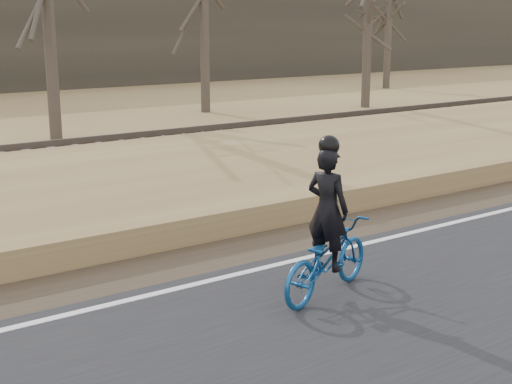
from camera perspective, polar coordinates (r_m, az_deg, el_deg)
ground at (r=11.30m, az=9.98°, el=-4.53°), size 120.00×120.00×0.00m
edge_line at (r=11.42m, az=9.28°, el=-3.97°), size 120.00×0.12×0.01m
shoulder at (r=12.13m, az=5.99°, el=-3.03°), size 120.00×1.60×0.04m
embankment at (r=14.40m, az=-1.80°, el=0.52°), size 120.00×5.00×0.44m
ballast at (r=17.64m, az=-8.58°, el=2.82°), size 120.00×3.00×0.45m
railroad at (r=17.58m, az=-8.62°, el=3.79°), size 120.00×2.40×0.29m
cyclist at (r=9.03m, az=5.67°, el=-4.35°), size 1.95×1.18×2.06m
bare_tree_near_left at (r=22.01m, az=-16.35°, el=14.34°), size 0.36×0.36×7.93m
bare_tree_right at (r=29.54m, az=8.94°, el=12.67°), size 0.36×0.36×6.16m
bare_tree_far_right at (r=38.10m, az=10.58°, el=13.37°), size 0.36×0.36×6.94m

